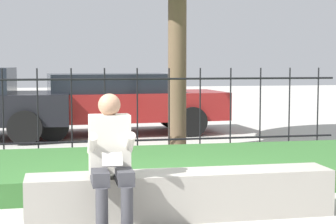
# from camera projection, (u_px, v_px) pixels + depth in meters

# --- Properties ---
(ground_plane) EXTENTS (60.00, 60.00, 0.00)m
(ground_plane) POSITION_uv_depth(u_px,v_px,m) (162.00, 219.00, 5.59)
(ground_plane) COLOR #B2AFA8
(stone_bench) EXTENTS (3.06, 0.47, 0.47)m
(stone_bench) POSITION_uv_depth(u_px,v_px,m) (182.00, 197.00, 5.61)
(stone_bench) COLOR gray
(stone_bench) RESTS_ON ground_plane
(person_seated_reader) EXTENTS (0.42, 0.73, 1.27)m
(person_seated_reader) POSITION_uv_depth(u_px,v_px,m) (111.00, 156.00, 5.16)
(person_seated_reader) COLOR black
(person_seated_reader) RESTS_ON ground_plane
(grass_berm) EXTENTS (9.33, 2.47, 0.27)m
(grass_berm) POSITION_uv_depth(u_px,v_px,m) (135.00, 169.00, 7.47)
(grass_berm) COLOR #33662D
(grass_berm) RESTS_ON ground_plane
(iron_fence) EXTENTS (7.33, 0.03, 1.47)m
(iron_fence) POSITION_uv_depth(u_px,v_px,m) (121.00, 112.00, 9.02)
(iron_fence) COLOR black
(iron_fence) RESTS_ON ground_plane
(car_parked_center) EXTENTS (4.73, 2.08, 1.31)m
(car_parked_center) POSITION_uv_depth(u_px,v_px,m) (116.00, 101.00, 12.15)
(car_parked_center) COLOR maroon
(car_parked_center) RESTS_ON ground_plane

